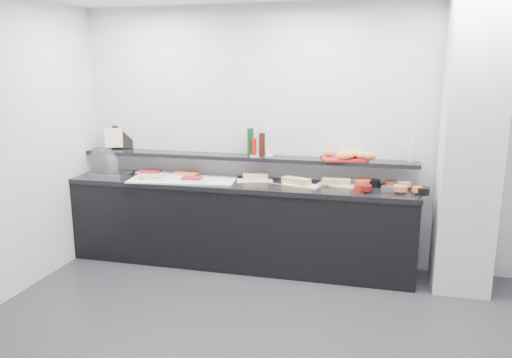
% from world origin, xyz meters
% --- Properties ---
extents(back_wall, '(5.00, 0.02, 2.70)m').
position_xyz_m(back_wall, '(0.00, 2.00, 1.35)').
color(back_wall, silver).
rests_on(back_wall, ground).
extents(column, '(0.50, 0.50, 2.70)m').
position_xyz_m(column, '(1.50, 1.65, 1.35)').
color(column, silver).
rests_on(column, ground).
extents(buffet_cabinet, '(3.60, 0.60, 0.85)m').
position_xyz_m(buffet_cabinet, '(-0.70, 1.70, 0.42)').
color(buffet_cabinet, black).
rests_on(buffet_cabinet, ground).
extents(counter_top, '(3.62, 0.62, 0.05)m').
position_xyz_m(counter_top, '(-0.70, 1.70, 0.88)').
color(counter_top, black).
rests_on(counter_top, buffet_cabinet).
extents(wall_shelf, '(3.60, 0.25, 0.04)m').
position_xyz_m(wall_shelf, '(-0.70, 1.88, 1.13)').
color(wall_shelf, black).
rests_on(wall_shelf, back_wall).
extents(cloche_base, '(0.42, 0.30, 0.04)m').
position_xyz_m(cloche_base, '(-2.15, 1.67, 0.92)').
color(cloche_base, '#ACAFB3').
rests_on(cloche_base, counter_top).
extents(cloche_dome, '(0.49, 0.41, 0.34)m').
position_xyz_m(cloche_dome, '(-2.26, 1.72, 1.03)').
color(cloche_dome, white).
rests_on(cloche_dome, cloche_base).
extents(linen_runner, '(1.16, 0.65, 0.01)m').
position_xyz_m(linen_runner, '(-1.30, 1.68, 0.91)').
color(linen_runner, silver).
rests_on(linen_runner, counter_top).
extents(platter_meat_a, '(0.33, 0.25, 0.01)m').
position_xyz_m(platter_meat_a, '(-1.75, 1.84, 0.92)').
color(platter_meat_a, white).
rests_on(platter_meat_a, linen_runner).
extents(food_meat_a, '(0.21, 0.14, 0.02)m').
position_xyz_m(food_meat_a, '(-1.74, 1.81, 0.94)').
color(food_meat_a, maroon).
rests_on(food_meat_a, platter_meat_a).
extents(platter_salmon, '(0.31, 0.25, 0.01)m').
position_xyz_m(platter_salmon, '(-1.46, 1.81, 0.92)').
color(platter_salmon, silver).
rests_on(platter_salmon, linen_runner).
extents(food_salmon, '(0.27, 0.19, 0.02)m').
position_xyz_m(food_salmon, '(-1.32, 1.83, 0.94)').
color(food_salmon, orange).
rests_on(food_salmon, platter_salmon).
extents(platter_cheese, '(0.36, 0.27, 0.01)m').
position_xyz_m(platter_cheese, '(-1.55, 1.58, 0.92)').
color(platter_cheese, white).
rests_on(platter_cheese, linen_runner).
extents(food_cheese, '(0.25, 0.17, 0.02)m').
position_xyz_m(food_cheese, '(-1.63, 1.57, 0.94)').
color(food_cheese, '#D4BB52').
rests_on(food_cheese, platter_cheese).
extents(platter_meat_b, '(0.35, 0.27, 0.01)m').
position_xyz_m(platter_meat_b, '(-1.10, 1.59, 0.92)').
color(platter_meat_b, white).
rests_on(platter_meat_b, linen_runner).
extents(food_meat_b, '(0.20, 0.13, 0.02)m').
position_xyz_m(food_meat_b, '(-1.17, 1.59, 0.94)').
color(food_meat_b, maroon).
rests_on(food_meat_b, platter_meat_b).
extents(sandwich_plate_left, '(0.40, 0.27, 0.01)m').
position_xyz_m(sandwich_plate_left, '(-0.55, 1.78, 0.91)').
color(sandwich_plate_left, white).
rests_on(sandwich_plate_left, counter_top).
extents(sandwich_food_left, '(0.28, 0.18, 0.06)m').
position_xyz_m(sandwich_food_left, '(-0.55, 1.83, 0.94)').
color(sandwich_food_left, '#E0B475').
rests_on(sandwich_food_left, sandwich_plate_left).
extents(tongs_left, '(0.16, 0.02, 0.01)m').
position_xyz_m(tongs_left, '(-0.57, 1.75, 0.92)').
color(tongs_left, '#ABACB2').
rests_on(tongs_left, sandwich_plate_left).
extents(sandwich_plate_mid, '(0.39, 0.25, 0.01)m').
position_xyz_m(sandwich_plate_mid, '(-0.04, 1.69, 0.91)').
color(sandwich_plate_mid, white).
rests_on(sandwich_plate_mid, counter_top).
extents(sandwich_food_mid, '(0.31, 0.21, 0.06)m').
position_xyz_m(sandwich_food_mid, '(-0.10, 1.71, 0.94)').
color(sandwich_food_mid, tan).
rests_on(sandwich_food_mid, sandwich_plate_mid).
extents(tongs_mid, '(0.16, 0.03, 0.01)m').
position_xyz_m(tongs_mid, '(-0.26, 1.63, 0.92)').
color(tongs_mid, '#B8BBC0').
rests_on(tongs_mid, sandwich_plate_mid).
extents(sandwich_plate_right, '(0.39, 0.21, 0.01)m').
position_xyz_m(sandwich_plate_right, '(0.30, 1.79, 0.91)').
color(sandwich_plate_right, white).
rests_on(sandwich_plate_right, counter_top).
extents(sandwich_food_right, '(0.28, 0.11, 0.06)m').
position_xyz_m(sandwich_food_right, '(0.30, 1.77, 0.94)').
color(sandwich_food_right, tan).
rests_on(sandwich_food_right, sandwich_plate_right).
extents(tongs_right, '(0.16, 0.04, 0.01)m').
position_xyz_m(tongs_right, '(0.19, 1.72, 0.92)').
color(tongs_right, silver).
rests_on(tongs_right, sandwich_plate_right).
extents(bowl_glass_fruit, '(0.24, 0.24, 0.07)m').
position_xyz_m(bowl_glass_fruit, '(0.51, 1.79, 0.94)').
color(bowl_glass_fruit, white).
rests_on(bowl_glass_fruit, counter_top).
extents(fill_glass_fruit, '(0.19, 0.19, 0.05)m').
position_xyz_m(fill_glass_fruit, '(0.56, 1.82, 0.95)').
color(fill_glass_fruit, orange).
rests_on(fill_glass_fruit, bowl_glass_fruit).
extents(bowl_black_jam, '(0.16, 0.16, 0.07)m').
position_xyz_m(bowl_black_jam, '(0.66, 1.83, 0.94)').
color(bowl_black_jam, black).
rests_on(bowl_black_jam, counter_top).
extents(fill_black_jam, '(0.13, 0.13, 0.05)m').
position_xyz_m(fill_black_jam, '(0.82, 1.82, 0.95)').
color(fill_black_jam, '#561B0C').
rests_on(fill_black_jam, bowl_black_jam).
extents(bowl_glass_cream, '(0.25, 0.25, 0.07)m').
position_xyz_m(bowl_glass_cream, '(0.88, 1.77, 0.94)').
color(bowl_glass_cream, white).
rests_on(bowl_glass_cream, counter_top).
extents(fill_glass_cream, '(0.15, 0.15, 0.05)m').
position_xyz_m(fill_glass_cream, '(0.96, 1.84, 0.95)').
color(fill_glass_cream, silver).
rests_on(fill_glass_cream, bowl_glass_cream).
extents(bowl_red_jam, '(0.14, 0.14, 0.07)m').
position_xyz_m(bowl_red_jam, '(0.55, 1.59, 0.94)').
color(bowl_red_jam, maroon).
rests_on(bowl_red_jam, counter_top).
extents(fill_red_jam, '(0.15, 0.15, 0.05)m').
position_xyz_m(fill_red_jam, '(0.59, 1.56, 0.95)').
color(fill_red_jam, '#5B0D0D').
rests_on(fill_red_jam, bowl_red_jam).
extents(bowl_glass_salmon, '(0.14, 0.14, 0.07)m').
position_xyz_m(bowl_glass_salmon, '(0.81, 1.57, 0.94)').
color(bowl_glass_salmon, white).
rests_on(bowl_glass_salmon, counter_top).
extents(fill_glass_salmon, '(0.16, 0.16, 0.05)m').
position_xyz_m(fill_glass_salmon, '(0.91, 1.62, 0.95)').
color(fill_glass_salmon, '#FF623E').
rests_on(fill_glass_salmon, bowl_glass_salmon).
extents(bowl_black_fruit, '(0.16, 0.16, 0.07)m').
position_xyz_m(bowl_black_fruit, '(1.12, 1.61, 0.94)').
color(bowl_black_fruit, black).
rests_on(bowl_black_fruit, counter_top).
extents(fill_black_fruit, '(0.12, 0.12, 0.05)m').
position_xyz_m(fill_black_fruit, '(1.07, 1.62, 0.95)').
color(fill_black_fruit, orange).
rests_on(fill_black_fruit, bowl_black_fruit).
extents(framed_print, '(0.26, 0.12, 0.26)m').
position_xyz_m(framed_print, '(-2.17, 1.99, 1.28)').
color(framed_print, black).
rests_on(framed_print, wall_shelf).
extents(print_art, '(0.20, 0.13, 0.22)m').
position_xyz_m(print_art, '(-2.24, 1.93, 1.28)').
color(print_art, beige).
rests_on(print_art, framed_print).
extents(condiment_tray, '(0.27, 0.22, 0.01)m').
position_xyz_m(condiment_tray, '(-0.51, 1.90, 1.16)').
color(condiment_tray, white).
rests_on(condiment_tray, wall_shelf).
extents(bottle_green_a, '(0.06, 0.06, 0.26)m').
position_xyz_m(bottle_green_a, '(-0.64, 1.94, 1.29)').
color(bottle_green_a, '#0E340E').
rests_on(bottle_green_a, condiment_tray).
extents(bottle_brown, '(0.08, 0.08, 0.24)m').
position_xyz_m(bottle_brown, '(-0.48, 1.84, 1.28)').
color(bottle_brown, black).
rests_on(bottle_brown, condiment_tray).
extents(bottle_green_b, '(0.09, 0.09, 0.28)m').
position_xyz_m(bottle_green_b, '(-0.62, 1.89, 1.30)').
color(bottle_green_b, '#0F3816').
rests_on(bottle_green_b, condiment_tray).
extents(bottle_hot, '(0.05, 0.05, 0.18)m').
position_xyz_m(bottle_hot, '(-0.57, 1.84, 1.25)').
color(bottle_hot, '#BA130D').
rests_on(bottle_hot, condiment_tray).
extents(shaker_salt, '(0.03, 0.03, 0.07)m').
position_xyz_m(shaker_salt, '(-0.44, 1.87, 1.20)').
color(shaker_salt, white).
rests_on(shaker_salt, condiment_tray).
extents(shaker_pepper, '(0.03, 0.03, 0.07)m').
position_xyz_m(shaker_pepper, '(-0.39, 1.91, 1.20)').
color(shaker_pepper, white).
rests_on(shaker_pepper, condiment_tray).
extents(bread_tray, '(0.51, 0.41, 0.02)m').
position_xyz_m(bread_tray, '(0.36, 1.90, 1.16)').
color(bread_tray, red).
rests_on(bread_tray, wall_shelf).
extents(bread_roll_nw, '(0.13, 0.10, 0.08)m').
position_xyz_m(bread_roll_nw, '(0.20, 1.93, 1.21)').
color(bread_roll_nw, tan).
rests_on(bread_roll_nw, bread_tray).
extents(bread_roll_n, '(0.15, 0.10, 0.08)m').
position_xyz_m(bread_roll_n, '(0.34, 1.95, 1.21)').
color(bread_roll_n, '#B58B45').
rests_on(bread_roll_n, bread_tray).
extents(bread_roll_ne, '(0.18, 0.15, 0.08)m').
position_xyz_m(bread_roll_ne, '(0.44, 1.94, 1.21)').
color(bread_roll_ne, '#CB804D').
rests_on(bread_roll_ne, bread_tray).
extents(bread_roll_sw, '(0.16, 0.11, 0.08)m').
position_xyz_m(bread_roll_sw, '(0.37, 1.81, 1.21)').
color(bread_roll_sw, tan).
rests_on(bread_roll_sw, bread_tray).
extents(bread_roll_s, '(0.13, 0.09, 0.08)m').
position_xyz_m(bread_roll_s, '(0.35, 1.78, 1.21)').
color(bread_roll_s, '#D88552').
rests_on(bread_roll_s, bread_tray).
extents(bread_roll_se, '(0.14, 0.11, 0.08)m').
position_xyz_m(bread_roll_se, '(0.61, 1.82, 1.21)').
color(bread_roll_se, '#AD7042').
rests_on(bread_roll_se, bread_tray).
extents(bread_roll_midw, '(0.16, 0.11, 0.08)m').
position_xyz_m(bread_roll_midw, '(0.40, 1.85, 1.21)').
color(bread_roll_midw, '#AC8F41').
rests_on(bread_roll_midw, bread_tray).
extents(bread_roll_mide, '(0.16, 0.13, 0.08)m').
position_xyz_m(bread_roll_mide, '(0.53, 1.87, 1.21)').
color(bread_roll_mide, tan).
rests_on(bread_roll_mide, bread_tray).
extents(carafe, '(0.11, 0.11, 0.30)m').
position_xyz_m(carafe, '(1.00, 1.84, 1.30)').
color(carafe, white).
rests_on(carafe, wall_shelf).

